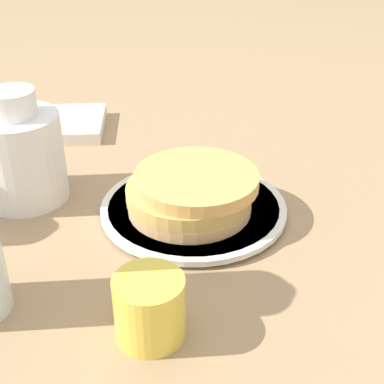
{
  "coord_description": "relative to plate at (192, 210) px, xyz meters",
  "views": [
    {
      "loc": [
        -0.24,
        0.51,
        0.37
      ],
      "look_at": [
        0.02,
        0.0,
        0.03
      ],
      "focal_mm": 50.0,
      "sensor_mm": 36.0,
      "label": 1
    }
  ],
  "objects": [
    {
      "name": "napkin",
      "position": [
        0.32,
        -0.14,
        0.0
      ],
      "size": [
        0.18,
        0.18,
        0.02
      ],
      "color": "white",
      "rests_on": "ground_plane"
    },
    {
      "name": "cream_jug",
      "position": [
        0.22,
        0.06,
        0.06
      ],
      "size": [
        0.11,
        0.11,
        0.15
      ],
      "color": "white",
      "rests_on": "ground_plane"
    },
    {
      "name": "plate",
      "position": [
        0.0,
        0.0,
        0.0
      ],
      "size": [
        0.24,
        0.24,
        0.01
      ],
      "color": "silver",
      "rests_on": "ground_plane"
    },
    {
      "name": "pancake_stack",
      "position": [
        -0.0,
        0.01,
        0.03
      ],
      "size": [
        0.16,
        0.16,
        0.05
      ],
      "color": "tan",
      "rests_on": "plate"
    },
    {
      "name": "ground_plane",
      "position": [
        -0.02,
        -0.0,
        -0.01
      ],
      "size": [
        4.0,
        4.0,
        0.0
      ],
      "primitive_type": "plane",
      "color": "#9E7F5B"
    },
    {
      "name": "juice_glass",
      "position": [
        -0.06,
        0.2,
        0.02
      ],
      "size": [
        0.07,
        0.07,
        0.06
      ],
      "color": "yellow",
      "rests_on": "ground_plane"
    }
  ]
}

